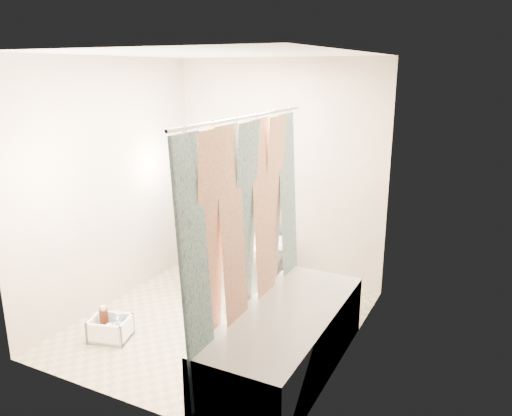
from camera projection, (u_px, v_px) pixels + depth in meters
The scene contains 14 objects.
floor at pixel (220, 322), 4.66m from camera, with size 2.60×2.60×0.00m, color tan.
ceiling at pixel (214, 53), 4.01m from camera, with size 2.40×2.60×0.02m, color white.
wall_back at pixel (278, 171), 5.45m from camera, with size 2.40×0.02×2.40m, color #BFAC93.
wall_front at pixel (113, 243), 3.21m from camera, with size 2.40×0.02×2.40m, color #BFAC93.
wall_left at pixel (111, 184), 4.85m from camera, with size 0.02×2.60×2.40m, color #BFAC93.
wall_right at pixel (352, 215), 3.81m from camera, with size 0.02×2.60×2.40m, color #BFAC93.
bathtub at pixel (286, 339), 3.85m from camera, with size 0.70×1.75×0.50m.
curtain_rod at pixel (247, 117), 3.54m from camera, with size 0.02×0.02×1.90m, color silver.
shower_curtain at pixel (247, 241), 3.79m from camera, with size 0.06×1.75×1.80m, color white.
toilet at pixel (271, 245), 5.46m from camera, with size 0.47×0.82×0.83m, color white.
tank_lid at pixel (267, 243), 5.32m from camera, with size 0.51×0.22×0.04m, color white.
tank_internals at pixel (274, 204), 5.57m from camera, with size 0.20×0.07×0.27m.
plumber at pixel (201, 215), 5.23m from camera, with size 0.58×0.38×1.60m, color #102BA0.
cleaning_caddy at pixel (112, 330), 4.34m from camera, with size 0.39×0.34×0.25m.
Camera 1 is at (2.19, -3.60, 2.28)m, focal length 35.00 mm.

